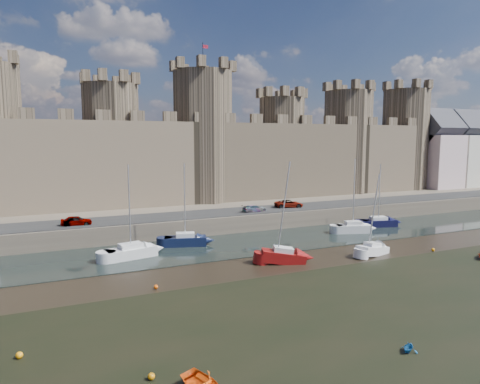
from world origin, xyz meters
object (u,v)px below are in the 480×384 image
Objects in this scene: car_2 at (255,208)px; sailboat_5 at (372,249)px; sailboat_1 at (185,240)px; dinghy_1 at (409,347)px; sailboat_3 at (378,222)px; sailboat_2 at (353,227)px; car_1 at (76,221)px; car_3 at (289,204)px; sailboat_0 at (131,251)px; car_0 at (76,221)px; sailboat_4 at (283,256)px.

sailboat_5 is at bearing -166.83° from car_2.
dinghy_1 is at bearing -64.93° from sailboat_1.
sailboat_3 is at bearing 30.93° from sailboat_5.
sailboat_2 is 8.50× the size of dinghy_1.
sailboat_5 is at bearing -99.67° from sailboat_2.
car_1 is 0.31× the size of sailboat_1.
car_3 is 0.43× the size of sailboat_0.
car_2 is at bearing 159.66° from sailboat_2.
sailboat_1 reaches higher than car_0.
sailboat_5 is at bearing -170.30° from car_3.
sailboat_3 reaches higher than car_0.
car_0 is 0.36× the size of sailboat_1.
sailboat_2 is at bearing -97.00° from car_0.
car_2 is 0.40× the size of sailboat_5.
sailboat_1 reaches higher than sailboat_5.
sailboat_4 is 11.37m from sailboat_5.
sailboat_0 is 0.95× the size of sailboat_4.
dinghy_1 is (-14.90, -40.25, -2.81)m from car_3.
sailboat_0 is at bearing 111.16° from car_2.
car_2 is (25.60, -0.01, -0.09)m from car_0.
sailboat_0 is 38.49m from sailboat_3.
sailboat_2 is at bearing -11.01° from sailboat_0.
sailboat_3 is at bearing -115.21° from car_2.
sailboat_0 is 1.02× the size of sailboat_1.
car_1 reaches higher than dinghy_1.
sailboat_2 is at bearing 48.19° from sailboat_4.
sailboat_0 is 8.48× the size of dinghy_1.
car_3 is (32.61, 1.20, 0.11)m from car_1.
sailboat_0 is at bearing 143.93° from sailboat_5.
sailboat_1 reaches higher than car_3.
sailboat_4 is (-12.26, -19.55, -2.34)m from car_3.
sailboat_4 is (-16.81, -9.00, -0.04)m from sailboat_2.
sailboat_4 reaches higher than car_2.
car_3 is 0.41× the size of sailboat_4.
sailboat_3 is (43.62, -7.13, -2.39)m from car_0.
car_0 is 0.39× the size of sailboat_5.
sailboat_1 is (12.67, -6.71, -2.21)m from car_1.
sailboat_5 is (-12.09, -12.48, -0.06)m from sailboat_3.
sailboat_5 is (31.63, -19.81, -2.33)m from car_1.
car_1 is 11.23m from sailboat_0.
sailboat_1 is (-13.03, -6.50, -2.24)m from car_2.
sailboat_1 is 23.04m from sailboat_5.
sailboat_4 reaches higher than sailboat_5.
car_1 is 2.57× the size of dinghy_1.
car_1 is at bearing 168.28° from sailboat_1.
dinghy_1 is (12.42, -29.40, -0.49)m from sailboat_0.
car_3 is (6.92, 1.41, 0.08)m from car_2.
sailboat_3 is at bearing -115.12° from car_3.
sailboat_4 is at bearing -41.58° from sailboat_0.
sailboat_3 is at bearing -116.28° from car_1.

